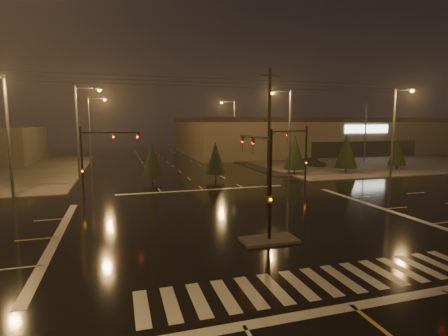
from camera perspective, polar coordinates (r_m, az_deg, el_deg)
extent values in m
plane|color=black|center=(22.80, 3.19, -8.67)|extent=(140.00, 140.00, 0.00)
cube|color=#43413C|center=(63.29, 19.62, 1.32)|extent=(36.00, 36.00, 0.12)
cube|color=#43413C|center=(19.24, 7.37, -11.56)|extent=(3.00, 1.60, 0.15)
cube|color=beige|center=(15.19, 15.49, -17.41)|extent=(15.00, 2.60, 0.01)
cube|color=beige|center=(13.72, 20.25, -20.43)|extent=(16.00, 0.50, 0.01)
cube|color=beige|center=(33.06, -3.37, -3.59)|extent=(16.00, 0.50, 0.01)
cube|color=black|center=(64.87, 24.22, 1.22)|extent=(50.00, 24.00, 0.08)
cube|color=brown|center=(79.05, 15.75, 5.11)|extent=(60.00, 28.00, 7.00)
cube|color=black|center=(79.01, 15.84, 7.50)|extent=(60.20, 28.20, 0.80)
cube|color=white|center=(67.56, 22.28, 5.93)|extent=(9.00, 0.20, 1.40)
cube|color=black|center=(67.76, 22.10, 2.89)|extent=(22.00, 0.15, 2.80)
cylinder|color=black|center=(18.50, 7.52, -2.96)|extent=(0.18, 0.18, 6.00)
cylinder|color=black|center=(20.29, 5.01, 5.10)|extent=(0.12, 4.50, 0.12)
imported|color=#594707|center=(22.18, 3.05, 5.18)|extent=(0.16, 0.20, 1.00)
cube|color=#594707|center=(18.64, 7.48, -5.08)|extent=(0.25, 0.18, 0.35)
cylinder|color=black|center=(36.08, 13.23, 1.96)|extent=(0.18, 0.18, 6.00)
cylinder|color=black|center=(34.06, 10.64, 5.93)|extent=(4.74, 1.82, 0.12)
imported|color=#594707|center=(32.44, 7.93, 5.83)|extent=(0.24, 0.22, 1.00)
cube|color=#594707|center=(36.15, 13.19, 0.85)|extent=(0.25, 0.18, 0.35)
cylinder|color=black|center=(31.38, -22.18, 0.81)|extent=(0.18, 0.18, 6.00)
cylinder|color=black|center=(30.22, -18.10, 5.52)|extent=(4.74, 1.82, 0.12)
imported|color=#594707|center=(29.49, -14.00, 5.53)|extent=(0.24, 0.22, 1.00)
cube|color=#594707|center=(31.46, -22.11, -0.46)|extent=(0.25, 0.18, 0.35)
cylinder|color=#38383A|center=(38.79, -22.81, 4.91)|extent=(0.24, 0.24, 10.00)
cylinder|color=#38383A|center=(38.82, -21.37, 12.08)|extent=(2.40, 0.14, 0.14)
cube|color=#38383A|center=(38.75, -19.71, 12.09)|extent=(0.70, 0.30, 0.18)
sphere|color=orange|center=(38.74, -19.70, 11.90)|extent=(0.32, 0.32, 0.32)
cylinder|color=#38383A|center=(54.72, -21.12, 5.55)|extent=(0.24, 0.24, 10.00)
cylinder|color=#38383A|center=(54.74, -20.09, 10.63)|extent=(2.40, 0.14, 0.14)
cube|color=#38383A|center=(54.70, -18.92, 10.63)|extent=(0.70, 0.30, 0.18)
sphere|color=orange|center=(54.69, -18.91, 10.50)|extent=(0.32, 0.32, 0.32)
cylinder|color=#38383A|center=(41.25, 10.68, 5.47)|extent=(0.24, 0.24, 10.00)
cylinder|color=#38383A|center=(40.84, 9.32, 12.23)|extent=(2.40, 0.14, 0.14)
cube|color=#38383A|center=(40.37, 7.88, 12.24)|extent=(0.70, 0.30, 0.18)
sphere|color=orange|center=(40.35, 7.88, 12.06)|extent=(0.32, 0.32, 0.32)
cylinder|color=#38383A|center=(59.70, 1.74, 6.16)|extent=(0.24, 0.24, 10.00)
cylinder|color=#38383A|center=(59.42, 0.64, 10.79)|extent=(2.40, 0.14, 0.14)
cube|color=#38383A|center=(59.09, -0.40, 10.76)|extent=(0.70, 0.30, 0.18)
sphere|color=orange|center=(59.08, -0.40, 10.63)|extent=(0.32, 0.32, 0.32)
cylinder|color=#38383A|center=(33.18, -31.71, 4.05)|extent=(0.24, 0.24, 10.00)
cylinder|color=#38383A|center=(43.63, 25.87, 4.96)|extent=(0.24, 0.24, 10.00)
cylinder|color=#38383A|center=(42.87, 27.34, 11.28)|extent=(0.14, 2.40, 0.14)
cube|color=#38383A|center=(42.09, 28.40, 11.23)|extent=(0.30, 0.70, 0.18)
sphere|color=orange|center=(42.07, 28.39, 11.06)|extent=(0.32, 0.32, 0.32)
cylinder|color=black|center=(37.90, 7.39, 6.89)|extent=(0.32, 0.32, 12.00)
cube|color=black|center=(38.22, 7.53, 14.71)|extent=(2.20, 0.12, 0.12)
cylinder|color=black|center=(43.50, 11.38, -0.60)|extent=(0.18, 0.18, 0.70)
cone|color=black|center=(43.23, 11.46, 2.58)|extent=(2.65, 2.65, 4.14)
cylinder|color=black|center=(46.29, 19.20, -0.39)|extent=(0.18, 0.18, 0.70)
cone|color=black|center=(46.04, 19.33, 2.67)|extent=(2.73, 2.73, 4.26)
cylinder|color=black|center=(52.13, 26.33, 0.08)|extent=(0.18, 0.18, 0.70)
cone|color=black|center=(51.93, 26.47, 2.44)|extent=(2.31, 2.31, 3.60)
cylinder|color=black|center=(38.21, -11.54, -1.71)|extent=(0.18, 0.18, 0.70)
cone|color=black|center=(37.94, -11.63, 1.42)|extent=(2.23, 2.23, 3.49)
cylinder|color=black|center=(38.78, -1.37, -1.42)|extent=(0.18, 0.18, 0.70)
cone|color=black|center=(38.51, -1.38, 1.64)|extent=(2.22, 2.22, 3.47)
imported|color=black|center=(51.89, 14.20, 0.98)|extent=(3.20, 4.39, 1.39)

